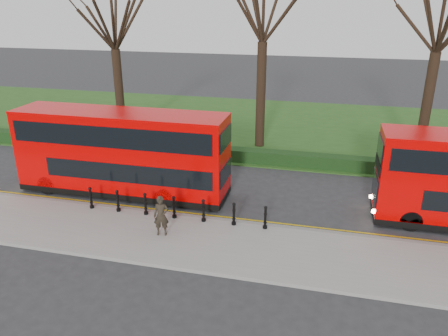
# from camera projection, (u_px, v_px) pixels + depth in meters

# --- Properties ---
(ground) EXTENTS (120.00, 120.00, 0.00)m
(ground) POSITION_uv_depth(u_px,v_px,m) (183.00, 207.00, 20.81)
(ground) COLOR #28282B
(ground) RESTS_ON ground
(pavement) EXTENTS (60.00, 4.00, 0.15)m
(pavement) POSITION_uv_depth(u_px,v_px,m) (160.00, 237.00, 18.07)
(pavement) COLOR gray
(pavement) RESTS_ON ground
(kerb) EXTENTS (60.00, 0.25, 0.16)m
(kerb) POSITION_uv_depth(u_px,v_px,m) (176.00, 215.00, 19.88)
(kerb) COLOR slate
(kerb) RESTS_ON ground
(grass_verge) EXTENTS (60.00, 18.00, 0.06)m
(grass_verge) POSITION_uv_depth(u_px,v_px,m) (245.00, 124.00, 34.37)
(grass_verge) COLOR #254918
(grass_verge) RESTS_ON ground
(hedge) EXTENTS (60.00, 0.90, 0.80)m
(hedge) POSITION_uv_depth(u_px,v_px,m) (219.00, 153.00, 26.82)
(hedge) COLOR black
(hedge) RESTS_ON ground
(yellow_line_outer) EXTENTS (60.00, 0.10, 0.01)m
(yellow_line_outer) POSITION_uv_depth(u_px,v_px,m) (179.00, 214.00, 20.18)
(yellow_line_outer) COLOR yellow
(yellow_line_outer) RESTS_ON ground
(yellow_line_inner) EXTENTS (60.00, 0.10, 0.01)m
(yellow_line_inner) POSITION_uv_depth(u_px,v_px,m) (180.00, 212.00, 20.36)
(yellow_line_inner) COLOR yellow
(yellow_line_inner) RESTS_ON ground
(tree_left) EXTENTS (7.10, 7.10, 11.09)m
(tree_left) POSITION_uv_depth(u_px,v_px,m) (113.00, 18.00, 28.70)
(tree_left) COLOR black
(tree_left) RESTS_ON ground
(tree_mid) EXTENTS (7.91, 7.91, 12.36)m
(tree_mid) POSITION_uv_depth(u_px,v_px,m) (264.00, 4.00, 26.15)
(tree_mid) COLOR black
(tree_mid) RESTS_ON ground
(tree_right) EXTENTS (7.50, 7.50, 11.72)m
(tree_right) POSITION_uv_depth(u_px,v_px,m) (443.00, 13.00, 24.11)
(tree_right) COLOR black
(tree_right) RESTS_ON ground
(bollard_row) EXTENTS (8.32, 0.15, 1.00)m
(bollard_row) POSITION_uv_depth(u_px,v_px,m) (174.00, 207.00, 19.34)
(bollard_row) COLOR black
(bollard_row) RESTS_ON pavement
(bus_lead) EXTENTS (10.61, 2.44, 4.22)m
(bus_lead) POSITION_uv_depth(u_px,v_px,m) (122.00, 153.00, 21.64)
(bus_lead) COLOR #D30000
(bus_lead) RESTS_ON ground
(pedestrian) EXTENTS (0.71, 0.56, 1.72)m
(pedestrian) POSITION_uv_depth(u_px,v_px,m) (161.00, 216.00, 17.83)
(pedestrian) COLOR #2B241B
(pedestrian) RESTS_ON pavement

